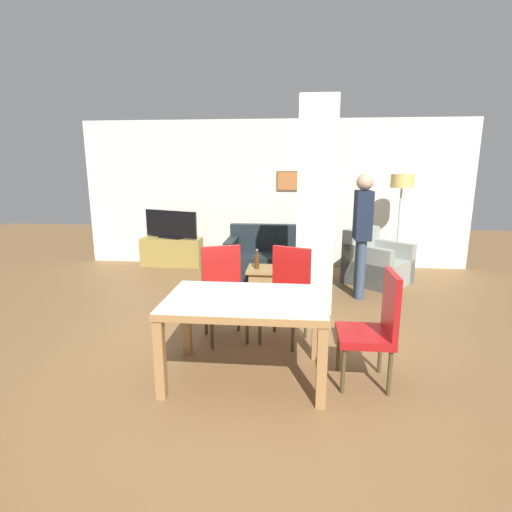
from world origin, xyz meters
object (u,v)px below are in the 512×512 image
object	(u,v)px
dining_chair_far_left	(224,290)
dining_chair_head_right	(375,325)
dining_chair_far_right	(287,291)
bottle	(257,261)
tv_screen	(171,225)
tv_stand	(172,252)
floor_lamp	(401,190)
dining_table	(245,315)
sofa	(277,260)
coffee_table	(266,281)
standing_person	(362,227)
armchair	(375,265)

from	to	relation	value
dining_chair_far_left	dining_chair_head_right	world-z (taller)	same
dining_chair_far_right	dining_chair_far_left	distance (m)	0.69
bottle	tv_screen	bearing A→B (deg)	138.01
tv_stand	floor_lamp	xyz separation A→B (m)	(4.08, -0.37, 1.21)
dining_table	tv_screen	world-z (taller)	tv_screen
dining_chair_far_left	tv_screen	xyz separation A→B (m)	(-1.56, 3.12, 0.24)
dining_table	dining_chair_far_left	size ratio (longest dim) A/B	1.38
dining_chair_far_right	bottle	world-z (taller)	dining_chair_far_right
sofa	tv_screen	xyz separation A→B (m)	(-2.04, 0.56, 0.50)
tv_screen	floor_lamp	distance (m)	4.15
dining_chair_far_right	tv_screen	bearing A→B (deg)	-32.26
floor_lamp	tv_stand	bearing A→B (deg)	174.77
floor_lamp	dining_chair_far_right	bearing A→B (deg)	-123.73
coffee_table	bottle	xyz separation A→B (m)	(-0.13, -0.04, 0.30)
dining_table	dining_chair_far_right	bearing A→B (deg)	68.25
sofa	bottle	distance (m)	1.10
dining_chair_head_right	coffee_table	world-z (taller)	dining_chair_head_right
dining_table	sofa	xyz separation A→B (m)	(0.13, 3.42, -0.30)
coffee_table	dining_chair_head_right	bearing A→B (deg)	-65.24
dining_table	standing_person	size ratio (longest dim) A/B	0.79
dining_table	floor_lamp	distance (m)	4.30
tv_stand	coffee_table	bearing A→B (deg)	-39.22
standing_person	armchair	bearing A→B (deg)	-25.68
floor_lamp	coffee_table	bearing A→B (deg)	-151.07
armchair	standing_person	size ratio (longest dim) A/B	0.67
sofa	coffee_table	size ratio (longest dim) A/B	3.06
sofa	dining_chair_far_right	bearing A→B (deg)	94.89
sofa	armchair	world-z (taller)	armchair
coffee_table	dining_chair_far_right	bearing A→B (deg)	-77.71
tv_stand	standing_person	xyz separation A→B (m)	(3.28, -1.57, 0.77)
dining_table	armchair	distance (m)	3.63
sofa	standing_person	xyz separation A→B (m)	(1.24, -1.01, 0.74)
dining_table	dining_chair_head_right	distance (m)	1.12
dining_table	dining_chair_far_left	bearing A→B (deg)	112.10
dining_chair_far_left	sofa	distance (m)	2.62
sofa	dining_chair_head_right	bearing A→B (deg)	106.21
dining_chair_head_right	coffee_table	xyz separation A→B (m)	(-1.11, 2.41, -0.34)
sofa	dining_chair_far_left	bearing A→B (deg)	79.49
dining_chair_far_left	floor_lamp	bearing A→B (deg)	-154.61
tv_stand	tv_screen	bearing A→B (deg)	0.00
armchair	tv_stand	bearing A→B (deg)	-60.69
coffee_table	tv_screen	xyz separation A→B (m)	(-1.92, 1.57, 0.58)
sofa	tv_stand	distance (m)	2.11
dining_table	tv_screen	bearing A→B (deg)	115.65
dining_table	bottle	world-z (taller)	dining_table
armchair	bottle	distance (m)	2.04
dining_chair_far_right	tv_stand	bearing A→B (deg)	-32.26
dining_chair_head_right	tv_stand	xyz separation A→B (m)	(-3.03, 3.97, -0.28)
dining_table	dining_chair_head_right	world-z (taller)	dining_chair_head_right
tv_stand	dining_chair_far_left	bearing A→B (deg)	-63.41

